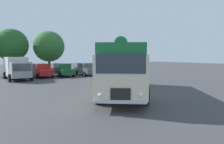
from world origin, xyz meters
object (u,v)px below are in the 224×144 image
Objects in this scene: vintage_bus at (123,66)px; car_mid_left at (63,70)px; car_mid_right at (86,69)px; box_van at (17,67)px; car_near_left at (41,70)px.

vintage_bus is 2.22× the size of car_mid_left.
car_mid_right is 8.62m from box_van.
car_mid_right is (3.17, -0.25, 0.00)m from car_mid_left.
car_near_left is 3.05m from box_van.
car_mid_left is 5.49m from box_van.
car_near_left and car_mid_right have the same top height.
car_near_left is (-2.58, 14.13, -1.05)m from vintage_bus.
box_van is (-8.59, -0.47, 0.52)m from car_mid_right.
box_van is (-5.42, 13.15, -0.53)m from vintage_bus.
vintage_bus is 2.22× the size of car_near_left.
box_van is (-2.84, -0.98, 0.52)m from car_near_left.
vintage_bus is 13.91m from car_mid_left.
box_van is at bearing -161.01° from car_near_left.
car_near_left is 5.77m from car_mid_right.
car_mid_left is at bearing 7.54° from box_van.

